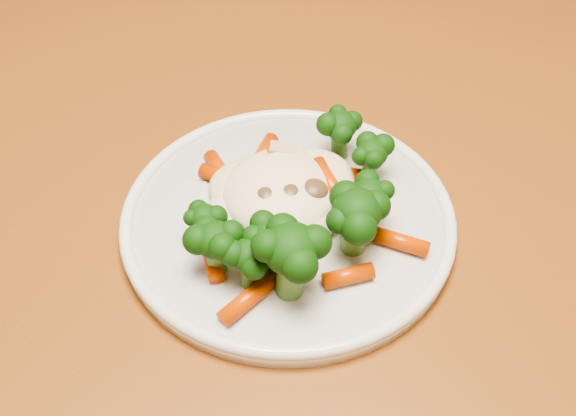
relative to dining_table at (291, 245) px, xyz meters
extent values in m
cube|color=brown|center=(0.00, 0.00, 0.07)|extent=(1.30, 0.88, 0.04)
cube|color=brown|center=(0.58, 0.38, -0.30)|extent=(0.06, 0.06, 0.71)
cylinder|color=white|center=(-0.02, -0.06, 0.10)|extent=(0.25, 0.25, 0.01)
ellipsoid|color=#F2E3C1|center=(-0.02, -0.04, 0.12)|extent=(0.11, 0.10, 0.04)
ellipsoid|color=black|center=(-0.06, -0.11, 0.12)|extent=(0.04, 0.04, 0.04)
ellipsoid|color=black|center=(-0.05, -0.10, 0.12)|extent=(0.05, 0.05, 0.04)
ellipsoid|color=black|center=(0.01, -0.10, 0.13)|extent=(0.06, 0.06, 0.05)
ellipsoid|color=black|center=(0.03, -0.08, 0.12)|extent=(0.04, 0.04, 0.04)
ellipsoid|color=black|center=(0.05, -0.04, 0.12)|extent=(0.04, 0.04, 0.04)
ellipsoid|color=black|center=(0.04, 0.00, 0.12)|extent=(0.04, 0.04, 0.04)
ellipsoid|color=black|center=(-0.08, -0.06, 0.12)|extent=(0.03, 0.03, 0.03)
ellipsoid|color=black|center=(-0.08, -0.09, 0.12)|extent=(0.05, 0.05, 0.04)
ellipsoid|color=black|center=(-0.04, -0.12, 0.13)|extent=(0.06, 0.06, 0.05)
cylinder|color=#DB4905|center=(-0.06, 0.00, 0.11)|extent=(0.02, 0.05, 0.01)
cylinder|color=#DB4905|center=(-0.02, 0.01, 0.11)|extent=(0.04, 0.04, 0.01)
cylinder|color=#DB4905|center=(0.03, -0.03, 0.11)|extent=(0.04, 0.03, 0.01)
cylinder|color=#DB4905|center=(-0.08, -0.08, 0.11)|extent=(0.01, 0.04, 0.01)
cylinder|color=#DB4905|center=(-0.07, -0.12, 0.11)|extent=(0.05, 0.04, 0.01)
cylinder|color=#DB4905|center=(0.00, -0.13, 0.11)|extent=(0.04, 0.01, 0.01)
cylinder|color=#DB4905|center=(0.05, -0.11, 0.11)|extent=(0.04, 0.04, 0.01)
cylinder|color=#DB4905|center=(0.01, -0.05, 0.12)|extent=(0.01, 0.04, 0.01)
cylinder|color=#DB4905|center=(-0.03, -0.02, 0.12)|extent=(0.03, 0.04, 0.01)
cylinder|color=#DB4905|center=(-0.05, -0.01, 0.11)|extent=(0.04, 0.04, 0.01)
cylinder|color=#DB4905|center=(-0.01, -0.01, 0.11)|extent=(0.04, 0.04, 0.01)
ellipsoid|color=brown|center=(-0.02, -0.05, 0.12)|extent=(0.02, 0.02, 0.02)
ellipsoid|color=brown|center=(0.00, -0.06, 0.12)|extent=(0.02, 0.02, 0.02)
ellipsoid|color=brown|center=(-0.03, -0.05, 0.12)|extent=(0.02, 0.02, 0.02)
cube|color=beige|center=(-0.04, -0.02, 0.12)|extent=(0.02, 0.01, 0.01)
cube|color=beige|center=(-0.01, -0.01, 0.12)|extent=(0.03, 0.02, 0.01)
camera|label=1|loc=(-0.13, -0.41, 0.49)|focal=45.00mm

